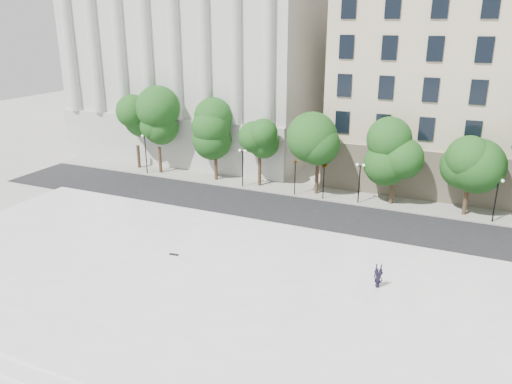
% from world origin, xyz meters
% --- Properties ---
extents(ground, '(160.00, 160.00, 0.00)m').
position_xyz_m(ground, '(0.00, 0.00, 0.00)').
color(ground, beige).
rests_on(ground, ground).
extents(plaza, '(44.00, 22.00, 0.45)m').
position_xyz_m(plaza, '(0.00, 3.00, 0.23)').
color(plaza, white).
rests_on(plaza, ground).
extents(street, '(60.00, 8.00, 0.02)m').
position_xyz_m(street, '(0.00, 18.00, 0.01)').
color(street, black).
rests_on(street, ground).
extents(far_sidewalk, '(60.00, 4.00, 0.12)m').
position_xyz_m(far_sidewalk, '(0.00, 24.00, 0.06)').
color(far_sidewalk, '#9D9A91').
rests_on(far_sidewalk, ground).
extents(building_west, '(31.50, 27.65, 25.60)m').
position_xyz_m(building_west, '(-17.00, 38.57, 12.89)').
color(building_west, '#B8B7B3').
rests_on(building_west, ground).
extents(traffic_light_west, '(0.74, 1.61, 4.13)m').
position_xyz_m(traffic_light_west, '(0.45, 22.30, 3.62)').
color(traffic_light_west, black).
rests_on(traffic_light_west, ground).
extents(traffic_light_east, '(0.76, 1.98, 4.28)m').
position_xyz_m(traffic_light_east, '(3.39, 22.30, 3.78)').
color(traffic_light_east, black).
rests_on(traffic_light_east, ground).
extents(person_lying, '(0.70, 1.67, 0.44)m').
position_xyz_m(person_lying, '(11.72, 6.60, 0.67)').
color(person_lying, black).
rests_on(person_lying, plaza).
extents(skateboard, '(0.72, 0.25, 0.07)m').
position_xyz_m(skateboard, '(-2.79, 5.25, 0.49)').
color(skateboard, black).
rests_on(skateboard, plaza).
extents(street_trees, '(45.92, 4.99, 7.84)m').
position_xyz_m(street_trees, '(1.15, 23.59, 5.32)').
color(street_trees, '#382619').
rests_on(street_trees, ground).
extents(lamp_posts, '(37.02, 0.28, 4.54)m').
position_xyz_m(lamp_posts, '(0.23, 22.60, 2.90)').
color(lamp_posts, black).
rests_on(lamp_posts, ground).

